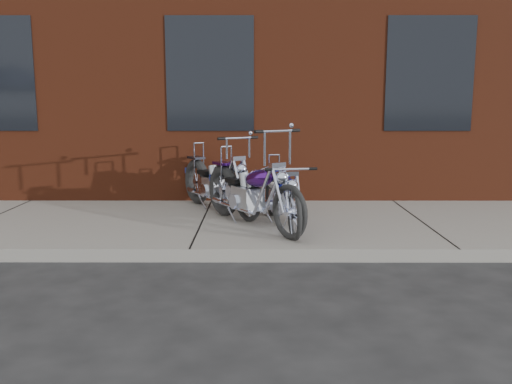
{
  "coord_description": "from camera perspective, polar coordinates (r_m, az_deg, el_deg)",
  "views": [
    {
      "loc": [
        0.75,
        -5.8,
        1.76
      ],
      "look_at": [
        0.74,
        0.8,
        0.66
      ],
      "focal_mm": 38.0,
      "sensor_mm": 36.0,
      "label": 1
    }
  ],
  "objects": [
    {
      "name": "chopper_blue",
      "position": [
        7.09,
        2.76,
        -0.67
      ],
      "size": [
        0.54,
        2.02,
        0.88
      ],
      "rotation": [
        0.0,
        0.0,
        -1.42
      ],
      "color": "black",
      "rests_on": "sidewalk"
    },
    {
      "name": "chopper_third",
      "position": [
        8.05,
        -3.97,
        0.83
      ],
      "size": [
        1.29,
        1.96,
        1.14
      ],
      "rotation": [
        0.0,
        0.0,
        -1.01
      ],
      "color": "black",
      "rests_on": "sidewalk"
    },
    {
      "name": "sidewalk",
      "position": [
        7.53,
        -5.62,
        -3.52
      ],
      "size": [
        22.0,
        3.0,
        0.15
      ],
      "primitive_type": "cube",
      "color": "gray",
      "rests_on": "ground"
    },
    {
      "name": "building_brick",
      "position": [
        14.0,
        -3.12,
        18.65
      ],
      "size": [
        22.0,
        10.0,
        8.0
      ],
      "primitive_type": "cube",
      "color": "maroon",
      "rests_on": "ground"
    },
    {
      "name": "ground",
      "position": [
        6.11,
        -7.0,
        -7.37
      ],
      "size": [
        120.0,
        120.0,
        0.0
      ],
      "primitive_type": "plane",
      "color": "black",
      "rests_on": "ground"
    },
    {
      "name": "chopper_purple",
      "position": [
        7.09,
        -0.52,
        -0.26
      ],
      "size": [
        1.32,
        2.0,
        1.29
      ],
      "rotation": [
        0.0,
        0.0,
        -1.01
      ],
      "color": "black",
      "rests_on": "sidewalk"
    }
  ]
}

